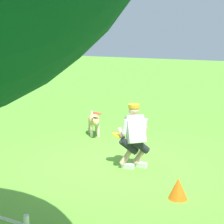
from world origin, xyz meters
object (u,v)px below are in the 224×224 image
training_cone (178,188)px  frisbee_held (119,135)px  person (135,134)px  frisbee_flying (97,113)px  dog (94,121)px

training_cone → frisbee_held: bearing=-30.8°
person → frisbee_held: bearing=38.4°
frisbee_held → frisbee_flying: bearing=-45.4°
dog → training_cone: 4.15m
dog → person: bearing=10.4°
frisbee_flying → training_cone: bearing=141.8°
dog → frisbee_flying: size_ratio=3.68×
frisbee_flying → frisbee_held: (-1.38, 1.40, -0.05)m
person → dog: person is taller
dog → frisbee_flying: 0.41m
training_cone → dog: bearing=-38.5°
frisbee_flying → training_cone: frisbee_flying is taller
person → frisbee_flying: person is taller
dog → frisbee_held: size_ratio=3.00×
person → dog: (1.99, -1.65, -0.31)m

